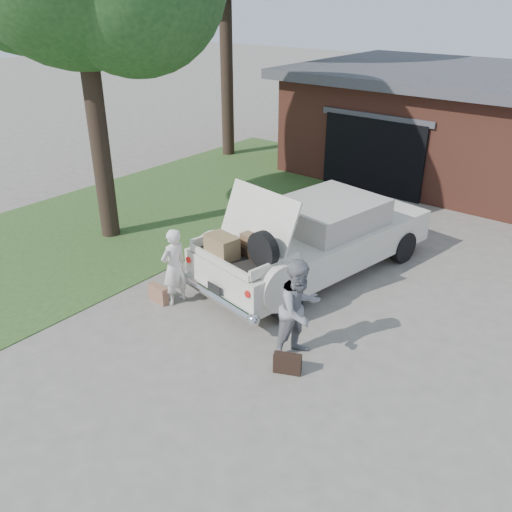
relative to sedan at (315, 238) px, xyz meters
The scene contains 8 objects.
ground 2.65m from the sedan, 91.46° to the right, with size 90.00×90.00×0.00m, color gray.
grass_strip 5.64m from the sedan, behind, with size 6.00×16.00×0.02m, color #2D4C1E.
house 9.04m from the sedan, 84.14° to the left, with size 12.80×7.80×3.30m.
sedan is the anchor object (origin of this frame).
woman_left 3.08m from the sedan, 117.21° to the right, with size 0.56×0.37×1.54m, color silver.
woman_right 3.02m from the sedan, 61.94° to the right, with size 0.85×0.66×1.75m, color gray.
suitcase_left 3.45m from the sedan, 119.77° to the right, with size 0.46×0.15×0.35m, color #9F6C50.
suitcase_right 3.58m from the sedan, 63.63° to the right, with size 0.45×0.14×0.34m, color black.
Camera 1 is at (5.59, -6.37, 5.48)m, focal length 38.00 mm.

